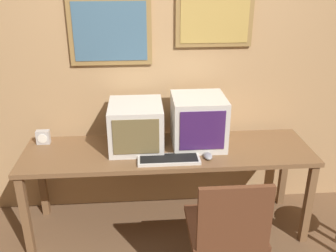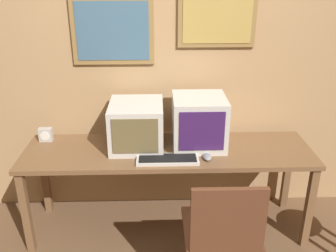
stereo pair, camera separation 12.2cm
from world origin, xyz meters
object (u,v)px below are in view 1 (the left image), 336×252
(keyboard_main, at_px, (169,159))
(mouse_near_keyboard, at_px, (208,156))
(monitor_left, at_px, (136,126))
(monitor_right, at_px, (198,121))
(office_chair, at_px, (226,242))
(desk_clock, at_px, (43,137))

(keyboard_main, distance_m, mouse_near_keyboard, 0.29)
(monitor_left, height_order, monitor_right, monitor_right)
(keyboard_main, xyz_separation_m, office_chair, (0.33, -0.53, -0.34))
(monitor_right, height_order, keyboard_main, monitor_right)
(monitor_left, relative_size, monitor_right, 1.09)
(monitor_left, xyz_separation_m, office_chair, (0.56, -0.79, -0.50))
(mouse_near_keyboard, bearing_deg, keyboard_main, -176.80)
(monitor_right, bearing_deg, desk_clock, 174.87)
(monitor_left, distance_m, desk_clock, 0.76)
(keyboard_main, bearing_deg, mouse_near_keyboard, 3.20)
(office_chair, bearing_deg, monitor_right, 95.35)
(keyboard_main, xyz_separation_m, desk_clock, (-0.98, 0.37, 0.04))
(monitor_left, bearing_deg, office_chair, -54.60)
(monitor_right, bearing_deg, monitor_left, 179.94)
(monitor_left, xyz_separation_m, mouse_near_keyboard, (0.53, -0.24, -0.16))
(monitor_right, distance_m, desk_clock, 1.24)
(monitor_right, xyz_separation_m, desk_clock, (-1.23, 0.11, -0.14))
(mouse_near_keyboard, height_order, desk_clock, desk_clock)
(keyboard_main, xyz_separation_m, mouse_near_keyboard, (0.29, 0.02, 0.01))
(mouse_near_keyboard, distance_m, office_chair, 0.64)
(mouse_near_keyboard, xyz_separation_m, desk_clock, (-1.27, 0.35, 0.04))
(office_chair, bearing_deg, monitor_left, 125.40)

